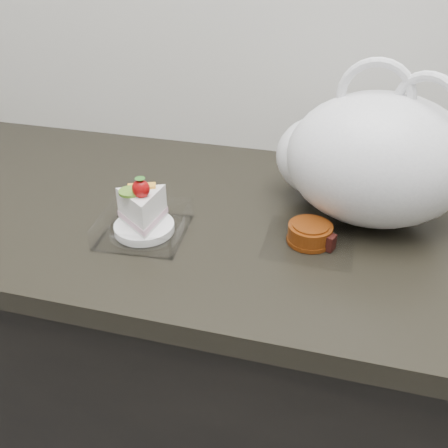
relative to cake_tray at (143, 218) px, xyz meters
name	(u,v)px	position (x,y,z in m)	size (l,w,h in m)	color
counter	(275,382)	(0.24, 0.11, -0.48)	(2.04, 0.64, 0.90)	black
cake_tray	(143,218)	(0.00, 0.00, 0.00)	(0.16, 0.16, 0.11)	white
mooncake_wrap	(310,235)	(0.29, 0.05, -0.02)	(0.15, 0.14, 0.04)	white
plastic_bag	(366,158)	(0.37, 0.17, 0.09)	(0.40, 0.33, 0.30)	white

